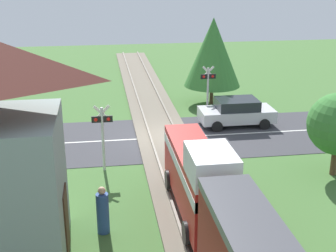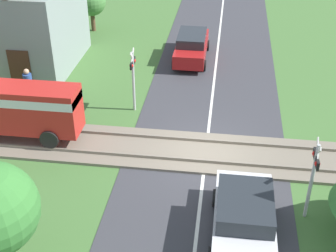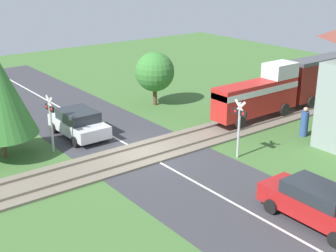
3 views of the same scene
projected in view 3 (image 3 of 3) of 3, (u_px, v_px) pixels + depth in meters
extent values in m
plane|color=#426B33|center=(144.00, 154.00, 23.87)|extent=(60.00, 60.00, 0.00)
cube|color=#38383D|center=(144.00, 154.00, 23.87)|extent=(48.00, 6.40, 0.02)
cube|color=silver|center=(144.00, 154.00, 23.86)|extent=(48.00, 0.12, 0.00)
cube|color=#756B5B|center=(144.00, 153.00, 23.85)|extent=(2.80, 48.00, 0.12)
cube|color=slate|center=(136.00, 147.00, 24.35)|extent=(0.10, 48.00, 0.12)
cube|color=slate|center=(152.00, 155.00, 23.27)|extent=(0.10, 48.00, 0.12)
cube|color=red|center=(256.00, 98.00, 27.98)|extent=(1.35, 6.05, 1.90)
cube|color=silver|center=(256.00, 89.00, 27.80)|extent=(1.37, 6.05, 0.36)
cube|color=silver|center=(280.00, 70.00, 28.68)|extent=(1.35, 1.94, 0.90)
cylinder|color=black|center=(223.00, 116.00, 27.73)|extent=(0.14, 0.76, 0.76)
cylinder|color=black|center=(241.00, 122.00, 26.66)|extent=(0.14, 0.76, 0.76)
cylinder|color=black|center=(267.00, 104.00, 29.94)|extent=(0.14, 0.76, 0.76)
cylinder|color=black|center=(285.00, 110.00, 28.86)|extent=(0.14, 0.76, 0.76)
cube|color=maroon|center=(324.00, 77.00, 31.71)|extent=(1.35, 6.54, 2.40)
cube|color=#47474C|center=(326.00, 58.00, 31.27)|extent=(1.41, 6.54, 0.24)
cylinder|color=black|center=(294.00, 97.00, 31.46)|extent=(0.14, 0.76, 0.76)
cylinder|color=black|center=(312.00, 102.00, 30.39)|extent=(0.14, 0.76, 0.76)
cylinder|color=black|center=(331.00, 87.00, 33.85)|extent=(0.14, 0.76, 0.76)
cube|color=silver|center=(79.00, 126.00, 26.07)|extent=(4.11, 1.86, 0.66)
cube|color=#23282D|center=(78.00, 115.00, 25.86)|extent=(2.26, 1.71, 0.56)
cylinder|color=black|center=(106.00, 134.00, 25.71)|extent=(0.60, 0.18, 0.60)
cylinder|color=black|center=(75.00, 142.00, 24.65)|extent=(0.60, 0.18, 0.60)
cylinder|color=black|center=(83.00, 122.00, 27.71)|extent=(0.60, 0.18, 0.60)
cylinder|color=black|center=(54.00, 128.00, 26.65)|extent=(0.60, 0.18, 0.60)
cube|color=#A81919|center=(316.00, 207.00, 17.50)|extent=(4.45, 1.66, 0.74)
cube|color=#23282D|center=(318.00, 192.00, 17.29)|extent=(2.45, 1.52, 0.50)
cylinder|color=black|center=(271.00, 207.00, 18.23)|extent=(0.60, 0.18, 0.60)
cylinder|color=black|center=(298.00, 194.00, 19.18)|extent=(0.60, 0.18, 0.60)
cylinder|color=black|center=(336.00, 240.00, 16.07)|extent=(0.60, 0.18, 0.60)
cylinder|color=#B7B7B7|center=(51.00, 125.00, 23.72)|extent=(0.12, 0.12, 2.88)
cube|color=black|center=(50.00, 108.00, 23.41)|extent=(0.90, 0.08, 0.28)
sphere|color=red|center=(48.00, 107.00, 23.61)|extent=(0.18, 0.18, 0.18)
sphere|color=red|center=(52.00, 109.00, 23.21)|extent=(0.18, 0.18, 0.18)
cube|color=silver|center=(49.00, 103.00, 23.32)|extent=(0.72, 0.04, 0.72)
cube|color=silver|center=(49.00, 103.00, 23.32)|extent=(0.72, 0.04, 0.72)
cylinder|color=#B7B7B7|center=(239.00, 130.00, 23.04)|extent=(0.12, 0.12, 2.88)
cube|color=black|center=(240.00, 112.00, 22.73)|extent=(0.90, 0.08, 0.28)
sphere|color=red|center=(244.00, 114.00, 22.53)|extent=(0.18, 0.18, 0.18)
sphere|color=red|center=(236.00, 111.00, 22.93)|extent=(0.18, 0.18, 0.18)
cube|color=silver|center=(240.00, 107.00, 22.64)|extent=(0.72, 0.04, 0.72)
cube|color=silver|center=(240.00, 107.00, 22.64)|extent=(0.72, 0.04, 0.72)
cube|color=#472D1E|center=(332.00, 121.00, 25.61)|extent=(0.06, 1.10, 2.10)
cylinder|color=#2D4C8E|center=(304.00, 124.00, 26.09)|extent=(0.42, 0.42, 1.44)
sphere|color=tan|center=(306.00, 109.00, 25.80)|extent=(0.26, 0.26, 0.26)
cylinder|color=brown|center=(155.00, 96.00, 31.74)|extent=(0.28, 0.28, 1.18)
sphere|color=#387A33|center=(155.00, 72.00, 31.16)|extent=(2.64, 2.64, 2.64)
cylinder|color=brown|center=(4.00, 146.00, 23.32)|extent=(0.24, 0.24, 1.23)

